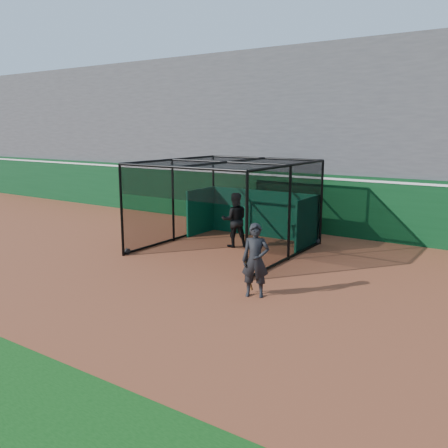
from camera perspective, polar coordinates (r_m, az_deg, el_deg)
The scene contains 6 objects.
ground at distance 14.34m, azimuth -7.92°, elevation -6.36°, with size 120.00×120.00×0.00m, color brown.
outfield_wall at distance 21.00m, azimuth 7.56°, elevation 2.91°, with size 50.00×0.50×2.50m.
grandstand at distance 24.22m, azimuth 11.80°, elevation 11.46°, with size 50.00×7.85×8.95m.
batting_cage at distance 17.09m, azimuth 0.33°, elevation 2.11°, with size 5.09×5.57×3.19m.
batter at distance 17.62m, azimuth 1.29°, elevation 0.50°, with size 0.99×0.77×2.04m, color black.
on_deck_player at distance 12.39m, azimuth 3.80°, elevation -4.40°, with size 0.84×0.71×1.96m.
Camera 1 is at (9.15, -10.16, 4.34)m, focal length 38.00 mm.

